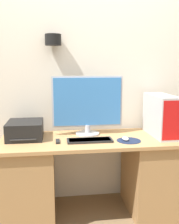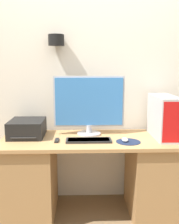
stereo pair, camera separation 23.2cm
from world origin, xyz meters
TOP-DOWN VIEW (x-y plane):
  - wall_back at (-0.00, 0.69)m, footprint 6.40×0.20m
  - desk at (0.00, 0.32)m, footprint 1.64×0.64m
  - monitor at (-0.03, 0.46)m, footprint 0.66×0.22m
  - keyboard at (-0.04, 0.22)m, footprint 0.39×0.14m
  - mousepad at (0.30, 0.19)m, footprint 0.21×0.21m
  - mouse at (0.28, 0.20)m, footprint 0.05×0.09m
  - computer_tower at (0.65, 0.34)m, footprint 0.19×0.48m
  - printer at (-0.60, 0.40)m, footprint 0.31×0.36m
  - remote_control at (-0.31, 0.23)m, footprint 0.03×0.11m

SIDE VIEW (x-z plane):
  - desk at x=0.00m, z-range 0.01..0.75m
  - mousepad at x=0.30m, z-range 0.74..0.74m
  - remote_control at x=-0.31m, z-range 0.74..0.75m
  - keyboard at x=-0.04m, z-range 0.74..0.76m
  - mouse at x=0.28m, z-range 0.74..0.77m
  - printer at x=-0.60m, z-range 0.74..0.89m
  - computer_tower at x=0.65m, z-range 0.74..1.12m
  - monitor at x=-0.03m, z-range 0.75..1.31m
  - wall_back at x=0.00m, z-range 0.00..2.70m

